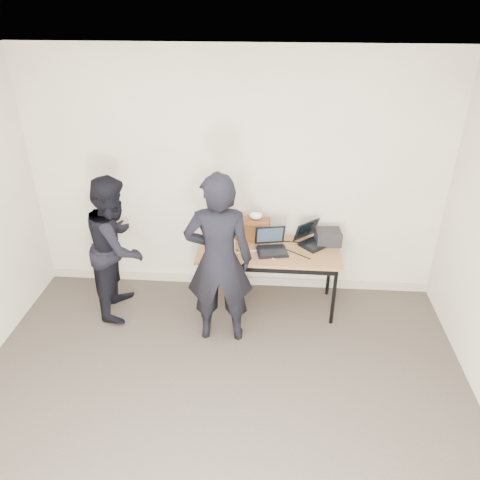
# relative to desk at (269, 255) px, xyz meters

# --- Properties ---
(room) EXTENTS (4.60, 4.60, 2.80)m
(room) POSITION_rel_desk_xyz_m (-0.39, -1.83, 0.69)
(room) COLOR #433A33
(room) RESTS_ON ground
(desk) EXTENTS (1.50, 0.66, 0.72)m
(desk) POSITION_rel_desk_xyz_m (0.00, 0.00, 0.00)
(desk) COLOR brown
(desk) RESTS_ON ground
(laptop_beige) EXTENTS (0.35, 0.34, 0.26)m
(laptop_beige) POSITION_rel_desk_xyz_m (-0.52, 0.04, 0.11)
(laptop_beige) COLOR beige
(laptop_beige) RESTS_ON desk
(laptop_center) EXTENTS (0.37, 0.36, 0.24)m
(laptop_center) POSITION_rel_desk_xyz_m (0.02, -0.00, 0.11)
(laptop_center) COLOR black
(laptop_center) RESTS_ON desk
(laptop_right) EXTENTS (0.44, 0.44, 0.23)m
(laptop_right) POSITION_rel_desk_xyz_m (0.46, 0.18, 0.11)
(laptop_right) COLOR black
(laptop_right) RESTS_ON desk
(leather_satchel) EXTENTS (0.37, 0.21, 0.25)m
(leather_satchel) POSITION_rel_desk_xyz_m (-0.18, 0.23, 0.19)
(leather_satchel) COLOR brown
(leather_satchel) RESTS_ON desk
(tissue) EXTENTS (0.14, 0.11, 0.08)m
(tissue) POSITION_rel_desk_xyz_m (-0.15, 0.23, 0.34)
(tissue) COLOR white
(tissue) RESTS_ON leather_satchel
(equipment_box) EXTENTS (0.28, 0.25, 0.15)m
(equipment_box) POSITION_rel_desk_xyz_m (0.63, 0.19, 0.13)
(equipment_box) COLOR black
(equipment_box) RESTS_ON desk
(power_brick) EXTENTS (0.08, 0.05, 0.03)m
(power_brick) POSITION_rel_desk_xyz_m (-0.22, -0.17, 0.07)
(power_brick) COLOR black
(power_brick) RESTS_ON desk
(cables) EXTENTS (0.96, 0.41, 0.01)m
(cables) POSITION_rel_desk_xyz_m (-0.04, 0.00, 0.06)
(cables) COLOR silver
(cables) RESTS_ON desk
(person_typist) EXTENTS (0.67, 0.46, 1.78)m
(person_typist) POSITION_rel_desk_xyz_m (-0.46, -0.53, 0.23)
(person_typist) COLOR black
(person_typist) RESTS_ON ground
(person_observer) EXTENTS (0.62, 0.78, 1.55)m
(person_observer) POSITION_rel_desk_xyz_m (-1.59, -0.13, 0.11)
(person_observer) COLOR black
(person_observer) RESTS_ON ground
(baseboard) EXTENTS (4.50, 0.03, 0.10)m
(baseboard) POSITION_rel_desk_xyz_m (-0.39, 0.41, -0.61)
(baseboard) COLOR #B6AF97
(baseboard) RESTS_ON ground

